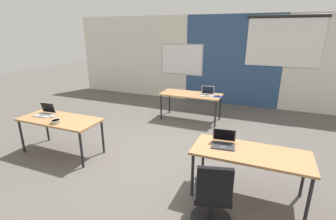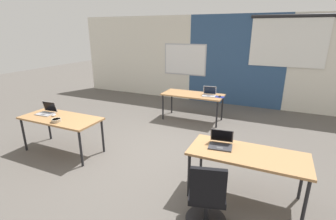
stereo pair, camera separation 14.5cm
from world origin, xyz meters
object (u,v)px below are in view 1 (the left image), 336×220
mouse_far_right (218,96)px  snack_bowl (56,121)px  chair_near_right_inner (212,199)px  laptop_near_left_end (45,112)px  desk_near_right (250,156)px  desk_near_left (60,122)px  desk_far_center (191,96)px  laptop_near_right_inner (224,142)px  laptop_far_right (207,93)px  mouse_near_left_end (53,116)px

mouse_far_right → snack_bowl: 3.80m
chair_near_right_inner → laptop_near_left_end: 3.69m
mouse_far_right → laptop_near_left_end: laptop_near_left_end is taller
desk_near_right → snack_bowl: bearing=-176.5°
mouse_far_right → chair_near_right_inner: 3.63m
desk_near_left → desk_far_center: same height
laptop_near_left_end → snack_bowl: size_ratio=1.97×
desk_far_center → laptop_near_right_inner: laptop_near_right_inner is taller
desk_near_right → chair_near_right_inner: (-0.35, -0.76, -0.28)m
laptop_near_right_inner → laptop_near_left_end: (-3.54, -0.01, 0.00)m
desk_near_right → laptop_far_right: bearing=115.0°
mouse_far_right → laptop_near_left_end: 3.98m
laptop_far_right → mouse_far_right: bearing=-10.9°
laptop_near_right_inner → laptop_near_left_end: 3.54m
desk_near_right → desk_near_left: bearing=180.0°
chair_near_right_inner → desk_near_left: bearing=-28.2°
laptop_near_left_end → mouse_far_right: bearing=38.9°
desk_near_right → laptop_near_right_inner: (-0.39, 0.07, 0.11)m
desk_near_right → laptop_near_left_end: size_ratio=4.57×
desk_far_center → mouse_far_right: size_ratio=15.09×
laptop_near_left_end → mouse_near_left_end: 0.25m
desk_far_center → chair_near_right_inner: bearing=-68.5°
desk_far_center → laptop_near_right_inner: size_ratio=4.40×
laptop_near_left_end → snack_bowl: laptop_near_left_end is taller
desk_far_center → laptop_near_right_inner: (1.36, -2.73, 0.11)m
desk_near_left → mouse_far_right: size_ratio=15.09×
laptop_near_right_inner → chair_near_right_inner: laptop_near_right_inner is taller
laptop_far_right → chair_near_right_inner: (0.96, -3.56, -0.39)m
desk_near_left → desk_near_right: size_ratio=1.00×
desk_near_right → chair_near_right_inner: chair_near_right_inner is taller
desk_far_center → laptop_near_right_inner: bearing=-63.6°
laptop_far_right → laptop_near_right_inner: bearing=-78.3°
desk_near_right → desk_far_center: size_ratio=1.00×
desk_near_left → chair_near_right_inner: size_ratio=1.74×
desk_near_right → desk_far_center: same height
laptop_far_right → laptop_near_left_end: same height
desk_near_left → laptop_near_right_inner: 3.11m
desk_near_left → snack_bowl: snack_bowl is taller
snack_bowl → laptop_near_right_inner: bearing=5.2°
laptop_far_right → laptop_near_right_inner: (0.92, -2.74, -0.00)m
mouse_far_right → laptop_near_right_inner: size_ratio=0.29×
laptop_near_left_end → desk_near_left: bearing=-12.5°
desk_near_left → snack_bowl: bearing=-58.7°
desk_near_left → desk_far_center: 3.30m
desk_near_right → mouse_far_right: (-1.03, 2.79, 0.08)m
desk_far_center → chair_near_right_inner: chair_near_right_inner is taller
mouse_near_left_end → laptop_far_right: bearing=49.7°
chair_near_right_inner → snack_bowl: 3.10m
desk_near_right → mouse_near_left_end: 3.68m
desk_near_left → mouse_far_right: mouse_far_right is taller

